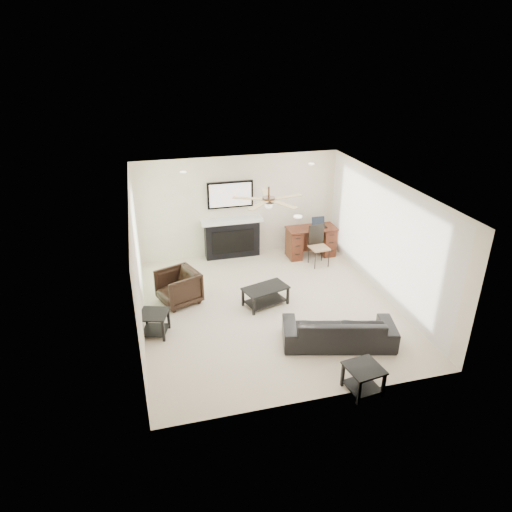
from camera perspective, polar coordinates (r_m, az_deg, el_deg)
The scene contains 10 objects.
room_shell at distance 8.74m, azimuth 2.77°, elevation 3.55°, with size 5.50×5.54×2.52m.
sofa at distance 8.31m, azimuth 10.30°, elevation -9.01°, with size 1.97×0.77×0.57m, color black.
armchair at distance 9.49m, azimuth -9.67°, elevation -3.86°, with size 0.75×0.77×0.70m, color black.
coffee_table at distance 9.34m, azimuth 1.19°, elevation -5.04°, with size 0.90×0.50×0.40m, color black.
end_table_near at distance 7.40m, azimuth 13.22°, elevation -14.75°, with size 0.52×0.52×0.45m, color black.
end_table_left at distance 8.64m, azimuth -12.56°, elevation -8.27°, with size 0.50×0.50×0.45m, color black.
fireplace_unit at distance 11.17m, azimuth -3.04°, elevation 4.43°, with size 1.52×0.34×1.91m, color black.
desk at distance 11.49m, azimuth 6.86°, elevation 1.79°, with size 1.22×0.56×0.76m, color #3D150F.
desk_chair at distance 10.98m, azimuth 7.91°, elevation 1.19°, with size 0.42×0.44×0.97m, color black.
laptop at distance 11.36m, azimuth 7.97°, elevation 4.14°, with size 0.33×0.24×0.23m, color black.
Camera 1 is at (-2.27, -7.68, 4.88)m, focal length 32.00 mm.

